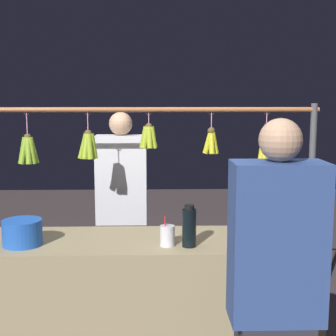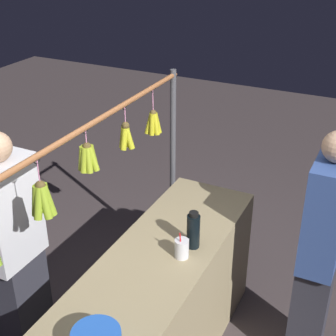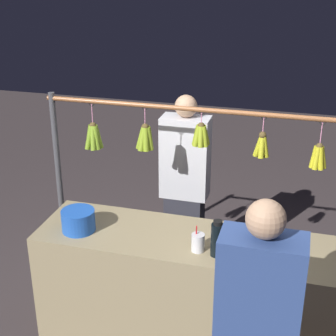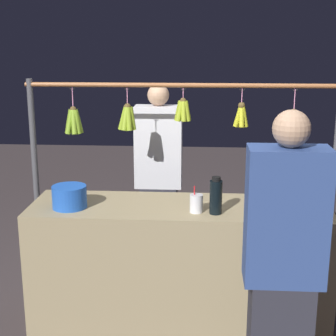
# 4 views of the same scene
# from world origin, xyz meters

# --- Properties ---
(ground_plane) EXTENTS (12.00, 12.00, 0.00)m
(ground_plane) POSITION_xyz_m (0.00, 0.00, 0.00)
(ground_plane) COLOR #443A3B
(market_counter) EXTENTS (1.94, 0.58, 0.87)m
(market_counter) POSITION_xyz_m (0.00, 0.00, 0.43)
(market_counter) COLOR tan
(market_counter) RESTS_ON ground
(display_rack) EXTENTS (2.22, 0.13, 1.65)m
(display_rack) POSITION_xyz_m (0.05, -0.40, 1.19)
(display_rack) COLOR #4C4C51
(display_rack) RESTS_ON ground
(water_bottle) EXTENTS (0.08, 0.08, 0.24)m
(water_bottle) POSITION_xyz_m (-0.23, 0.14, 0.98)
(water_bottle) COLOR black
(water_bottle) RESTS_ON market_counter
(blue_bucket) EXTENTS (0.22, 0.22, 0.14)m
(blue_bucket) POSITION_xyz_m (0.70, 0.09, 0.94)
(blue_bucket) COLOR blue
(blue_bucket) RESTS_ON market_counter
(drink_cup) EXTENTS (0.08, 0.08, 0.17)m
(drink_cup) POSITION_xyz_m (-0.11, 0.12, 0.92)
(drink_cup) COLOR silver
(drink_cup) RESTS_ON market_counter
(vendor_person) EXTENTS (0.38, 0.20, 1.58)m
(vendor_person) POSITION_xyz_m (0.21, -0.84, 0.78)
(vendor_person) COLOR #2D2D38
(vendor_person) RESTS_ON ground
(customer_person) EXTENTS (0.38, 0.21, 1.61)m
(customer_person) POSITION_xyz_m (-0.55, 0.82, 0.79)
(customer_person) COLOR #2D2D38
(customer_person) RESTS_ON ground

